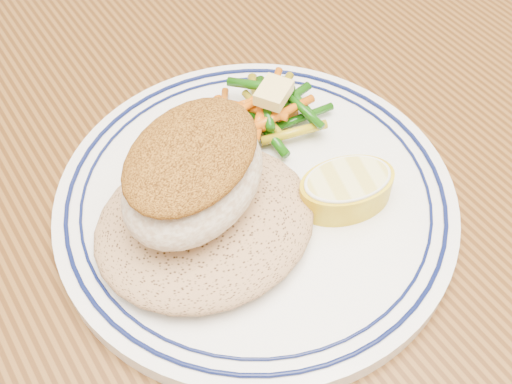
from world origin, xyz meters
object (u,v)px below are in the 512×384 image
object	(u,v)px
lemon_wedge	(346,188)
rice_pilaf	(205,220)
vegetable_pile	(263,113)
dining_table	(303,304)
fish_fillet	(193,173)
plate	(256,201)

from	to	relation	value
lemon_wedge	rice_pilaf	bearing A→B (deg)	162.07
vegetable_pile	lemon_wedge	world-z (taller)	vegetable_pile
dining_table	vegetable_pile	bearing A→B (deg)	76.18
dining_table	lemon_wedge	world-z (taller)	lemon_wedge
fish_fillet	vegetable_pile	size ratio (longest dim) A/B	1.20
fish_fillet	vegetable_pile	world-z (taller)	fish_fillet
plate	vegetable_pile	size ratio (longest dim) A/B	2.53
vegetable_pile	lemon_wedge	distance (m)	0.09
plate	lemon_wedge	world-z (taller)	lemon_wedge
rice_pilaf	fish_fillet	bearing A→B (deg)	85.98
plate	rice_pilaf	size ratio (longest dim) A/B	1.89
dining_table	lemon_wedge	size ratio (longest dim) A/B	19.90
rice_pilaf	dining_table	bearing A→B (deg)	-28.53
plate	fish_fillet	xyz separation A→B (m)	(-0.04, 0.00, 0.06)
rice_pilaf	plate	bearing A→B (deg)	9.01
fish_fillet	lemon_wedge	distance (m)	0.11
rice_pilaf	lemon_wedge	bearing A→B (deg)	-17.93
fish_fillet	vegetable_pile	distance (m)	0.11
dining_table	fish_fillet	xyz separation A→B (m)	(-0.06, 0.05, 0.16)
fish_fillet	vegetable_pile	bearing A→B (deg)	30.22
dining_table	rice_pilaf	distance (m)	0.15
rice_pilaf	vegetable_pile	world-z (taller)	same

